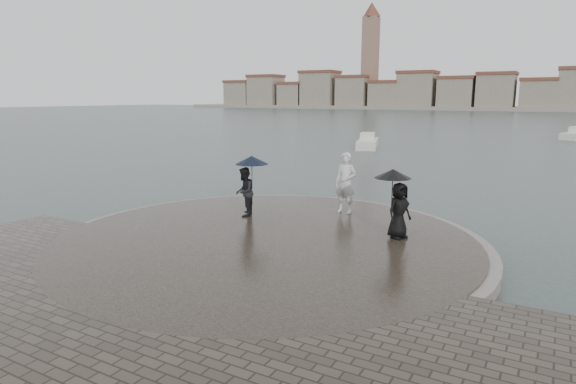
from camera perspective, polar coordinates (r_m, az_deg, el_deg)
The scene contains 8 objects.
ground at distance 11.34m, azimuth -12.26°, elevation -11.36°, with size 400.00×400.00×0.00m, color #2B3835.
kerb_ring at distance 13.92m, azimuth -2.65°, elevation -6.12°, with size 12.50×12.50×0.32m, color gray.
quay_tip at distance 13.91m, azimuth -2.65°, elevation -6.04°, with size 11.90×11.90×0.36m, color #2D261E.
statue at distance 16.60m, azimuth 6.84°, elevation 1.08°, with size 0.76×0.50×2.10m, color silver.
visitor_left at distance 16.07m, azimuth -4.94°, elevation 1.14°, with size 1.25×1.15×2.04m.
visitor_right at distance 13.90m, azimuth 12.80°, elevation -0.77°, with size 1.19×1.10×1.95m.
far_skyline at distance 168.98m, azimuth 25.40°, elevation 10.59°, with size 260.00×20.00×37.00m.
boats at distance 46.54m, azimuth 29.32°, elevation 4.94°, with size 30.43×24.74×1.50m.
Camera 1 is at (7.09, -7.74, 4.30)m, focal length 30.00 mm.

